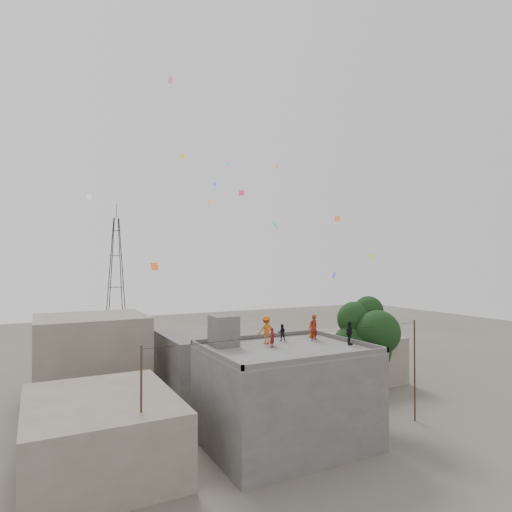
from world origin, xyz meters
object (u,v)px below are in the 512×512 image
(tree, at_px, (367,338))
(person_dark_adult, at_px, (349,333))
(person_red_adult, at_px, (314,328))
(transmission_tower, at_px, (116,280))
(stair_head_box, at_px, (224,331))

(tree, bearing_deg, person_dark_adult, -151.42)
(tree, height_order, person_red_adult, tree)
(transmission_tower, bearing_deg, tree, -73.91)
(tree, height_order, person_dark_adult, tree)
(tree, distance_m, person_red_adult, 4.30)
(stair_head_box, xyz_separation_m, tree, (10.57, -2.00, -1.00))
(tree, xyz_separation_m, transmission_tower, (-11.37, 39.40, 2.97))
(person_red_adult, bearing_deg, tree, 161.16)
(transmission_tower, distance_m, person_dark_adult, 41.93)
(tree, distance_m, person_dark_adult, 3.47)
(person_red_adult, xyz_separation_m, person_dark_adult, (1.14, -2.53, -0.11))
(tree, distance_m, transmission_tower, 41.12)
(tree, bearing_deg, person_red_adult, 167.50)
(person_dark_adult, bearing_deg, tree, 0.06)
(transmission_tower, bearing_deg, stair_head_box, -88.77)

